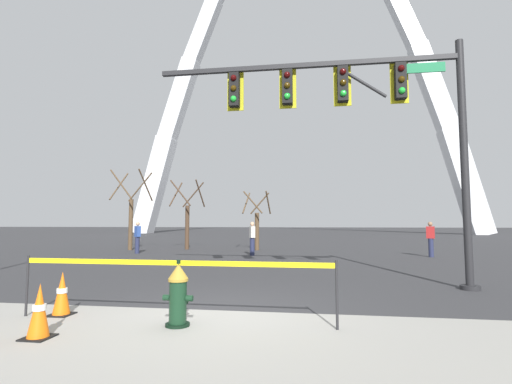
% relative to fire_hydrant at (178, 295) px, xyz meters
% --- Properties ---
extents(ground_plane, '(240.00, 240.00, 0.00)m').
position_rel_fire_hydrant_xyz_m(ground_plane, '(0.42, 0.98, -0.47)').
color(ground_plane, '#333335').
extents(fire_hydrant, '(0.46, 0.48, 0.99)m').
position_rel_fire_hydrant_xyz_m(fire_hydrant, '(0.00, 0.00, 0.00)').
color(fire_hydrant, black).
rests_on(fire_hydrant, ground).
extents(caution_tape_barrier, '(5.10, 0.09, 1.00)m').
position_rel_fire_hydrant_xyz_m(caution_tape_barrier, '(-0.17, 0.17, 0.22)').
color(caution_tape_barrier, '#232326').
rests_on(caution_tape_barrier, ground).
extents(traffic_cone_by_hydrant, '(0.36, 0.36, 0.73)m').
position_rel_fire_hydrant_xyz_m(traffic_cone_by_hydrant, '(-1.64, -0.86, -0.11)').
color(traffic_cone_by_hydrant, black).
rests_on(traffic_cone_by_hydrant, ground).
extents(traffic_cone_mid_sidewalk, '(0.36, 0.36, 0.73)m').
position_rel_fire_hydrant_xyz_m(traffic_cone_mid_sidewalk, '(-2.16, 0.34, -0.11)').
color(traffic_cone_mid_sidewalk, black).
rests_on(traffic_cone_mid_sidewalk, ground).
extents(traffic_signal_gantry, '(7.82, 0.44, 6.00)m').
position_rel_fire_hydrant_xyz_m(traffic_signal_gantry, '(3.24, 3.98, 3.94)').
color(traffic_signal_gantry, '#232326').
rests_on(traffic_signal_gantry, ground).
extents(monument_arch, '(49.15, 2.54, 49.97)m').
position_rel_fire_hydrant_xyz_m(monument_arch, '(0.42, 47.27, 21.27)').
color(monument_arch, silver).
rests_on(monument_arch, ground).
extents(tree_far_left, '(2.09, 2.10, 4.55)m').
position_rel_fire_hydrant_xyz_m(tree_far_left, '(-8.30, 14.85, 1.56)').
color(tree_far_left, brown).
rests_on(tree_far_left, ground).
extents(tree_left_mid, '(1.85, 1.86, 4.01)m').
position_rel_fire_hydrant_xyz_m(tree_left_mid, '(-5.25, 15.77, 1.32)').
color(tree_left_mid, '#473323').
rests_on(tree_left_mid, ground).
extents(tree_center_left, '(1.55, 1.56, 3.32)m').
position_rel_fire_hydrant_xyz_m(tree_center_left, '(-1.11, 15.75, 1.01)').
color(tree_center_left, brown).
rests_on(tree_center_left, ground).
extents(pedestrian_walking_left, '(0.32, 0.39, 1.59)m').
position_rel_fire_hydrant_xyz_m(pedestrian_walking_left, '(-0.82, 12.21, 0.35)').
color(pedestrian_walking_left, '#232847').
rests_on(pedestrian_walking_left, ground).
extents(pedestrian_standing_center, '(0.39, 0.37, 1.59)m').
position_rel_fire_hydrant_xyz_m(pedestrian_standing_center, '(-6.77, 12.57, 0.35)').
color(pedestrian_standing_center, '#232847').
rests_on(pedestrian_standing_center, ground).
extents(pedestrian_walking_right, '(0.39, 0.31, 1.59)m').
position_rel_fire_hydrant_xyz_m(pedestrian_walking_right, '(7.31, 12.63, 0.35)').
color(pedestrian_walking_right, '#232847').
rests_on(pedestrian_walking_right, ground).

